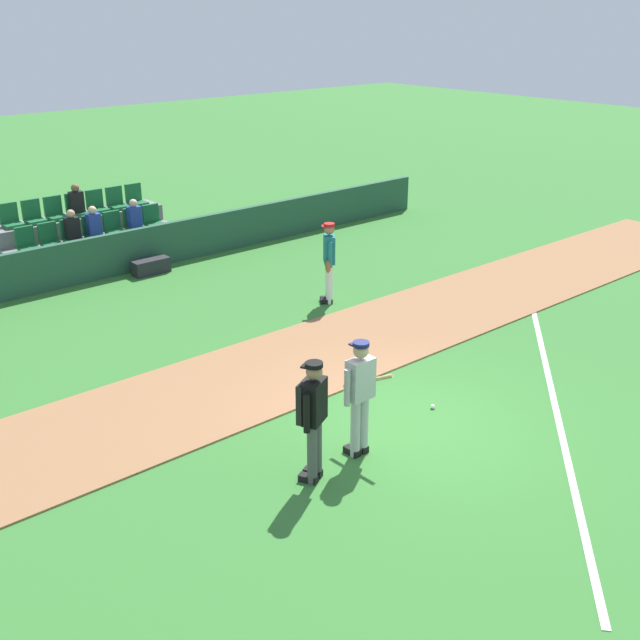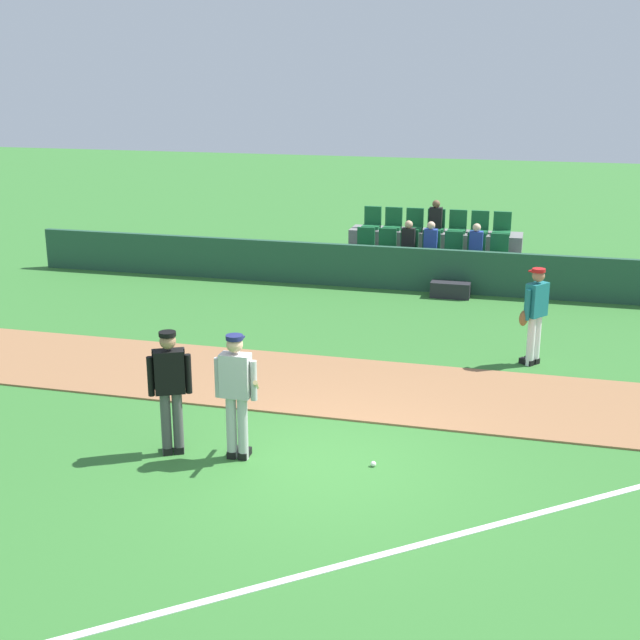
% 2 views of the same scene
% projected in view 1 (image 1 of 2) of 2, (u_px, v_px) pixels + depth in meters
% --- Properties ---
extents(ground_plane, '(80.00, 80.00, 0.00)m').
position_uv_depth(ground_plane, '(408.00, 424.00, 12.18)').
color(ground_plane, '#33702D').
extents(infield_dirt_path, '(28.00, 2.74, 0.03)m').
position_uv_depth(infield_dirt_path, '(292.00, 364.00, 14.18)').
color(infield_dirt_path, '#936642').
rests_on(infield_dirt_path, ground).
extents(foul_line_chalk, '(9.31, 7.72, 0.01)m').
position_uv_depth(foul_line_chalk, '(549.00, 378.00, 13.65)').
color(foul_line_chalk, white).
rests_on(foul_line_chalk, ground).
extents(dugout_fence, '(20.00, 0.16, 1.02)m').
position_uv_depth(dugout_fence, '(115.00, 254.00, 18.67)').
color(dugout_fence, '#234C38').
rests_on(dugout_fence, ground).
extents(stadium_bleachers, '(4.45, 2.10, 1.90)m').
position_uv_depth(stadium_bleachers, '(88.00, 242.00, 19.69)').
color(stadium_bleachers, slate).
rests_on(stadium_bleachers, ground).
extents(batter_grey_jersey, '(0.69, 0.78, 1.76)m').
position_uv_depth(batter_grey_jersey, '(360.00, 394.00, 11.03)').
color(batter_grey_jersey, '#B2B2B2').
rests_on(batter_grey_jersey, ground).
extents(umpire_home_plate, '(0.54, 0.44, 1.76)m').
position_uv_depth(umpire_home_plate, '(313.00, 415.00, 10.40)').
color(umpire_home_plate, '#4C4C4C').
rests_on(umpire_home_plate, ground).
extents(runner_teal_jersey, '(0.51, 0.55, 1.76)m').
position_uv_depth(runner_teal_jersey, '(329.00, 260.00, 16.78)').
color(runner_teal_jersey, white).
rests_on(runner_teal_jersey, ground).
extents(baseball, '(0.07, 0.07, 0.07)m').
position_uv_depth(baseball, '(433.00, 407.00, 12.63)').
color(baseball, white).
rests_on(baseball, ground).
extents(equipment_bag, '(0.90, 0.36, 0.36)m').
position_uv_depth(equipment_bag, '(151.00, 266.00, 18.89)').
color(equipment_bag, '#232328').
rests_on(equipment_bag, ground).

